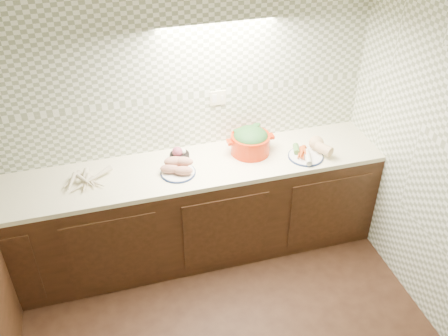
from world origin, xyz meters
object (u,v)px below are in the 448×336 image
object	(u,v)px
veg_plate	(310,149)
onion_bowl	(179,155)
parsnip_pile	(89,183)
dutch_oven	(250,141)
sweet_potato_plate	(178,168)

from	to	relation	value
veg_plate	onion_bowl	bearing A→B (deg)	168.81
parsnip_pile	onion_bowl	bearing A→B (deg)	12.09
parsnip_pile	dutch_oven	distance (m)	1.31
onion_bowl	veg_plate	world-z (taller)	veg_plate
parsnip_pile	veg_plate	distance (m)	1.76
parsnip_pile	veg_plate	xyz separation A→B (m)	(1.76, -0.05, 0.02)
parsnip_pile	veg_plate	bearing A→B (deg)	-1.70
onion_bowl	dutch_oven	distance (m)	0.59
parsnip_pile	veg_plate	size ratio (longest dim) A/B	1.02
sweet_potato_plate	parsnip_pile	bearing A→B (deg)	178.66
sweet_potato_plate	onion_bowl	size ratio (longest dim) A/B	1.80
dutch_oven	veg_plate	distance (m)	0.49
sweet_potato_plate	veg_plate	size ratio (longest dim) A/B	0.77
sweet_potato_plate	dutch_oven	bearing A→B (deg)	10.91
veg_plate	parsnip_pile	bearing A→B (deg)	178.30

